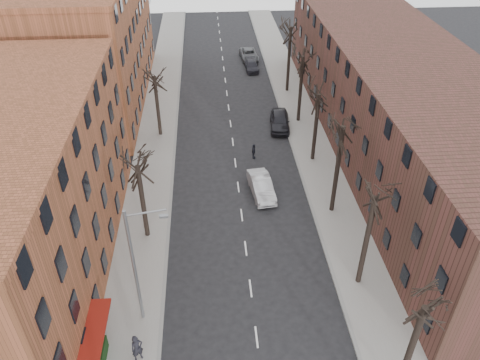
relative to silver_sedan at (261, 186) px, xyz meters
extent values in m
cube|color=gray|center=(-9.95, 12.16, -0.72)|extent=(4.00, 90.00, 0.15)
cube|color=gray|center=(6.05, 12.16, -0.72)|extent=(4.00, 90.00, 0.15)
cube|color=brown|center=(-17.95, -7.84, 5.20)|extent=(12.00, 26.00, 12.00)
cube|color=brown|center=(-17.95, 21.16, 6.20)|extent=(12.00, 28.00, 14.00)
cube|color=#4B2823|center=(14.05, 7.16, 4.20)|extent=(12.00, 50.00, 10.00)
cylinder|color=slate|center=(-9.15, -12.84, 3.70)|extent=(0.20, 0.20, 9.00)
cylinder|color=slate|center=(-8.05, -12.84, 8.00)|extent=(2.39, 0.12, 0.46)
cube|color=slate|center=(-7.05, -12.84, 7.70)|extent=(0.50, 0.22, 0.14)
imported|color=#A1A3A8|center=(0.00, 0.00, 0.00)|extent=(2.28, 5.03, 1.60)
imported|color=black|center=(3.35, 11.82, 0.06)|extent=(2.55, 5.23, 1.72)
imported|color=black|center=(1.85, 28.41, -0.19)|extent=(1.82, 4.24, 1.22)
imported|color=#56585D|center=(1.85, 32.56, -0.11)|extent=(2.67, 5.13, 1.38)
imported|color=black|center=(-9.12, -15.90, 0.33)|extent=(0.86, 0.77, 1.96)
imported|color=black|center=(-0.10, 5.87, -0.02)|extent=(0.41, 0.93, 1.56)
camera|label=1|loc=(-4.35, -32.90, 24.18)|focal=35.00mm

